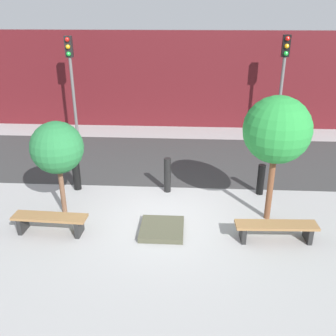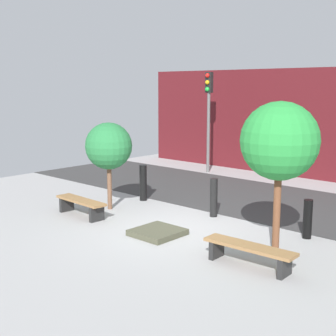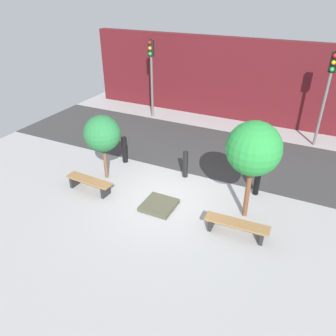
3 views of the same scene
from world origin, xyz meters
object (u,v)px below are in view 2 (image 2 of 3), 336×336
Objects in this scene: bench_right at (249,251)px; bollard_far_left at (143,183)px; tree_behind_left_bench at (109,146)px; traffic_light_west at (209,104)px; bollard_center at (308,219)px; planter_bed at (157,232)px; tree_behind_right_bench at (280,142)px; bollard_left at (214,198)px; bench_left at (81,204)px.

bench_right is 5.67m from bollard_far_left.
traffic_light_west is (-1.48, 6.30, 0.93)m from tree_behind_left_bench.
bench_right is 2.08× the size of bollard_center.
bollard_center is at bearing 38.92° from planter_bed.
tree_behind_right_bench is at bearing -43.57° from traffic_light_west.
traffic_light_west is at bearing 129.86° from bench_right.
bollard_far_left reaches higher than bollard_left.
bollard_far_left reaches higher than bench_right.
bench_right is 0.60× the size of tree_behind_right_bench.
bollard_far_left is at bearing -73.81° from traffic_light_west.
traffic_light_west reaches higher than bench_left.
tree_behind_left_bench is 0.62× the size of traffic_light_west.
tree_behind_right_bench reaches higher than bench_right.
bench_left is at bearing -138.14° from bollard_left.
tree_behind_right_bench is 9.15m from traffic_light_west.
traffic_light_west is (-1.48, 7.28, 2.35)m from bench_left.
tree_behind_left_bench is (-2.57, 0.78, 1.68)m from planter_bed.
traffic_light_west is (-6.63, 6.30, 0.39)m from tree_behind_right_bench.
bench_right is at bearing -47.70° from traffic_light_west.
planter_bed is 0.43× the size of tree_behind_left_bench.
bollard_far_left reaches higher than bollard_center.
tree_behind_right_bench is at bearing -14.36° from bollard_far_left.
bench_left is 5.59m from tree_behind_right_bench.
bollard_far_left is at bearing 91.49° from tree_behind_left_bench.
tree_behind_right_bench is 2.90× the size of bollard_far_left.
bollard_left is 6.77m from traffic_light_west.
tree_behind_left_bench is 6.54m from traffic_light_west.
traffic_light_west is (-1.44, 4.98, 2.14)m from bollard_far_left.
planter_bed is (-2.57, 0.20, -0.24)m from bench_right.
tree_behind_left_bench is at bearing -88.51° from bollard_far_left.
bollard_far_left is 0.27× the size of traffic_light_west.
bench_right is 2.31m from bollard_center.
tree_behind_left_bench is (-0.00, 0.98, 1.43)m from bench_left.
tree_behind_left_bench reaches higher than bench_left.
traffic_light_west reaches higher than bollard_center.
bollard_left reaches higher than bollard_center.
tree_behind_right_bench is (2.57, 0.78, 2.22)m from planter_bed.
planter_bed is at bearing 173.11° from bench_right.
planter_bed is at bearing -60.22° from traffic_light_west.
bollard_left reaches higher than bench_left.
tree_behind_left_bench is (-5.15, 0.98, 1.44)m from bench_right.
tree_behind_right_bench reaches higher than bollard_far_left.
traffic_light_west is at bearing 103.93° from bench_left.
tree_behind_left_bench reaches higher than bollard_left.
bench_left is at bearing 177.56° from bench_right.
bollard_center is at bearing 86.70° from bench_right.
planter_bed is (2.57, 0.20, -0.25)m from bench_left.
traffic_light_west is (-4.05, 4.98, 2.17)m from bollard_left.
bench_left is 0.56× the size of tree_behind_right_bench.
bench_left is 0.45× the size of traffic_light_west.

